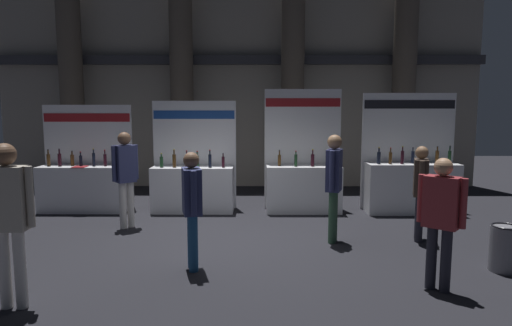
# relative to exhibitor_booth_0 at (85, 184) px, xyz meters

# --- Properties ---
(ground_plane) EXTENTS (26.38, 26.38, 0.00)m
(ground_plane) POSITION_rel_exhibitor_booth_0_xyz_m (3.15, -2.19, -0.58)
(ground_plane) COLOR black
(hall_colonnade) EXTENTS (13.19, 1.14, 6.32)m
(hall_colonnade) POSITION_rel_exhibitor_booth_0_xyz_m (3.15, 2.91, 2.51)
(hall_colonnade) COLOR gray
(hall_colonnade) RESTS_ON ground_plane
(exhibitor_booth_0) EXTENTS (1.91, 0.69, 2.26)m
(exhibitor_booth_0) POSITION_rel_exhibitor_booth_0_xyz_m (0.00, 0.00, 0.00)
(exhibitor_booth_0) COLOR white
(exhibitor_booth_0) RESTS_ON ground_plane
(exhibitor_booth_1) EXTENTS (1.79, 0.66, 2.34)m
(exhibitor_booth_1) POSITION_rel_exhibitor_booth_0_xyz_m (2.32, -0.01, 0.00)
(exhibitor_booth_1) COLOR white
(exhibitor_booth_1) RESTS_ON ground_plane
(exhibitor_booth_2) EXTENTS (1.64, 0.66, 2.59)m
(exhibitor_booth_2) POSITION_rel_exhibitor_booth_0_xyz_m (4.66, -0.01, 0.04)
(exhibitor_booth_2) COLOR white
(exhibitor_booth_2) RESTS_ON ground_plane
(exhibitor_booth_3) EXTENTS (1.97, 0.66, 2.50)m
(exhibitor_booth_3) POSITION_rel_exhibitor_booth_0_xyz_m (6.91, -0.09, 0.05)
(exhibitor_booth_3) COLOR white
(exhibitor_booth_3) RESTS_ON ground_plane
(trash_bin) EXTENTS (0.36, 0.36, 0.63)m
(trash_bin) POSITION_rel_exhibitor_booth_0_xyz_m (7.01, -3.48, -0.27)
(trash_bin) COLOR slate
(trash_bin) RESTS_ON ground_plane
(visitor_0) EXTENTS (0.32, 0.54, 1.61)m
(visitor_0) POSITION_rel_exhibitor_booth_0_xyz_m (2.83, -3.45, 0.37)
(visitor_0) COLOR navy
(visitor_0) RESTS_ON ground_plane
(visitor_1) EXTENTS (0.41, 0.40, 1.76)m
(visitor_1) POSITION_rel_exhibitor_booth_0_xyz_m (1.30, -1.35, 0.47)
(visitor_1) COLOR silver
(visitor_1) RESTS_ON ground_plane
(visitor_2) EXTENTS (0.32, 0.53, 1.57)m
(visitor_2) POSITION_rel_exhibitor_booth_0_xyz_m (6.37, -2.11, 0.34)
(visitor_2) COLOR #23232D
(visitor_2) RESTS_ON ground_plane
(visitor_3) EXTENTS (0.32, 0.48, 1.77)m
(visitor_3) POSITION_rel_exhibitor_booth_0_xyz_m (4.93, -2.20, 0.46)
(visitor_3) COLOR #33563D
(visitor_3) RESTS_ON ground_plane
(visitor_4) EXTENTS (0.45, 0.41, 1.61)m
(visitor_4) POSITION_rel_exhibitor_booth_0_xyz_m (5.88, -4.11, 0.36)
(visitor_4) COLOR #23232D
(visitor_4) RESTS_ON ground_plane
(visitor_5) EXTENTS (0.56, 0.24, 1.82)m
(visitor_5) POSITION_rel_exhibitor_booth_0_xyz_m (1.04, -4.62, 0.51)
(visitor_5) COLOR silver
(visitor_5) RESTS_ON ground_plane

